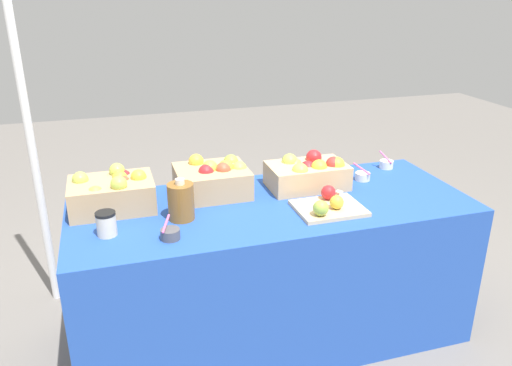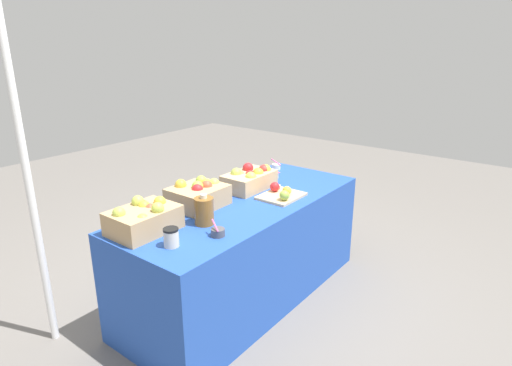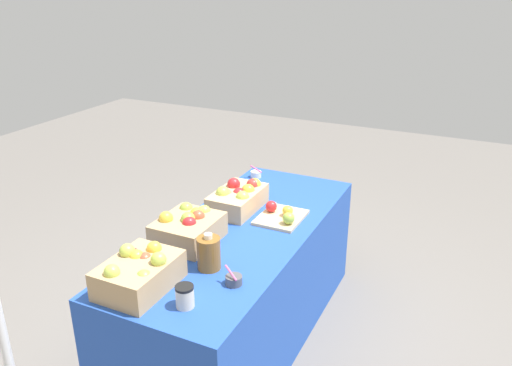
{
  "view_description": "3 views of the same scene",
  "coord_description": "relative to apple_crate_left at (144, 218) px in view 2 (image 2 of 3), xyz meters",
  "views": [
    {
      "loc": [
        -0.72,
        -2.09,
        1.71
      ],
      "look_at": [
        -0.07,
        0.04,
        0.84
      ],
      "focal_mm": 35.52,
      "sensor_mm": 36.0,
      "label": 1
    },
    {
      "loc": [
        -2.12,
        -1.73,
        1.78
      ],
      "look_at": [
        0.1,
        -0.02,
        0.85
      ],
      "focal_mm": 29.94,
      "sensor_mm": 36.0,
      "label": 2
    },
    {
      "loc": [
        -2.32,
        -1.2,
        2.08
      ],
      "look_at": [
        0.16,
        -0.02,
        0.97
      ],
      "focal_mm": 35.95,
      "sensor_mm": 36.0,
      "label": 3
    }
  ],
  "objects": [
    {
      "name": "apple_crate_left",
      "position": [
        0.0,
        0.0,
        0.0
      ],
      "size": [
        0.38,
        0.28,
        0.19
      ],
      "color": "tan",
      "rests_on": "table"
    },
    {
      "name": "cutting_board_front",
      "position": [
        0.94,
        -0.31,
        -0.05
      ],
      "size": [
        0.31,
        0.25,
        0.09
      ],
      "color": "#D1B284",
      "rests_on": "table"
    },
    {
      "name": "cider_jug",
      "position": [
        0.28,
        -0.2,
        0.0
      ],
      "size": [
        0.12,
        0.12,
        0.19
      ],
      "color": "brown",
      "rests_on": "table"
    },
    {
      "name": "coffee_cup",
      "position": [
        -0.04,
        -0.27,
        -0.03
      ],
      "size": [
        0.08,
        0.08,
        0.1
      ],
      "color": "beige",
      "rests_on": "table"
    },
    {
      "name": "table",
      "position": [
        0.73,
        -0.15,
        -0.45
      ],
      "size": [
        1.9,
        0.76,
        0.74
      ],
      "primitive_type": "cube",
      "color": "#234CAD",
      "rests_on": "ground_plane"
    },
    {
      "name": "tent_pole",
      "position": [
        -0.38,
        0.5,
        0.17
      ],
      "size": [
        0.04,
        0.04,
        1.98
      ],
      "primitive_type": "cylinder",
      "color": "white",
      "rests_on": "ground_plane"
    },
    {
      "name": "sample_bowl_far",
      "position": [
        0.21,
        -0.38,
        -0.06
      ],
      "size": [
        0.08,
        0.09,
        0.09
      ],
      "color": "#4C4C51",
      "rests_on": "table"
    },
    {
      "name": "apple_crate_middle",
      "position": [
        0.48,
        0.04,
        -0.0
      ],
      "size": [
        0.35,
        0.3,
        0.18
      ],
      "color": "tan",
      "rests_on": "table"
    },
    {
      "name": "apple_crate_right",
      "position": [
        0.96,
        -0.02,
        -0.0
      ],
      "size": [
        0.39,
        0.24,
        0.18
      ],
      "color": "tan",
      "rests_on": "table"
    },
    {
      "name": "ground_plane",
      "position": [
        0.73,
        -0.15,
        -0.82
      ],
      "size": [
        10.0,
        10.0,
        0.0
      ],
      "primitive_type": "plane",
      "color": "slate"
    },
    {
      "name": "sample_bowl_mid",
      "position": [
        1.28,
        -0.01,
        -0.06
      ],
      "size": [
        0.09,
        0.09,
        0.09
      ],
      "color": "silver",
      "rests_on": "table"
    },
    {
      "name": "sample_bowl_near",
      "position": [
        1.49,
        0.12,
        -0.06
      ],
      "size": [
        0.08,
        0.09,
        0.1
      ],
      "color": "silver",
      "rests_on": "table"
    }
  ]
}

